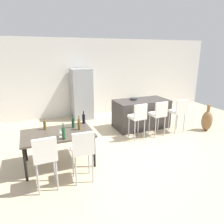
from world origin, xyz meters
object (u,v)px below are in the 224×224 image
at_px(wine_bottle_middle, 64,133).
at_px(wine_bottle_near, 79,124).
at_px(wine_bottle_end, 73,122).
at_px(floor_vase, 207,121).
at_px(wine_glass_far, 60,131).
at_px(wine_bottle_right, 84,119).
at_px(refrigerator, 82,94).
at_px(dining_table, 58,135).
at_px(bar_chair_right, 179,111).
at_px(potted_plant, 140,104).
at_px(dining_chair_near, 45,155).
at_px(fruit_bowl, 134,99).
at_px(bar_chair_middle, 159,113).
at_px(wine_bottle_left, 45,125).
at_px(bar_chair_left, 138,116).
at_px(kitchen_island, 141,114).
at_px(dining_chair_far, 83,148).

height_order(wine_bottle_middle, wine_bottle_near, wine_bottle_middle).
relative_size(wine_bottle_end, floor_vase, 0.38).
xyz_separation_m(wine_bottle_middle, wine_bottle_near, (0.41, 0.39, -0.00)).
bearing_deg(wine_bottle_end, wine_glass_far, -129.24).
bearing_deg(wine_bottle_right, wine_bottle_middle, -128.41).
bearing_deg(refrigerator, dining_table, -113.23).
distance_m(bar_chair_right, wine_glass_far, 3.74).
relative_size(wine_bottle_end, potted_plant, 0.57).
xyz_separation_m(dining_chair_near, potted_plant, (4.13, 3.88, -0.38)).
height_order(floor_vase, potted_plant, floor_vase).
distance_m(refrigerator, floor_vase, 4.36).
height_order(wine_bottle_near, fruit_bowl, wine_bottle_near).
relative_size(refrigerator, fruit_bowl, 8.16).
relative_size(bar_chair_middle, wine_bottle_middle, 3.11).
relative_size(bar_chair_middle, floor_vase, 1.25).
relative_size(dining_chair_near, floor_vase, 1.25).
distance_m(bar_chair_right, potted_plant, 2.55).
bearing_deg(wine_bottle_left, dining_table, -53.41).
xyz_separation_m(bar_chair_middle, bar_chair_right, (0.72, -0.00, 0.00)).
bearing_deg(wine_bottle_right, bar_chair_left, 4.77).
bearing_deg(bar_chair_middle, wine_bottle_left, -176.18).
height_order(bar_chair_middle, dining_table, bar_chair_middle).
xyz_separation_m(wine_bottle_middle, potted_plant, (3.72, 3.42, -0.56)).
xyz_separation_m(bar_chair_middle, fruit_bowl, (-0.33, 0.94, 0.26)).
height_order(bar_chair_left, dining_table, bar_chair_left).
bearing_deg(kitchen_island, floor_vase, -30.65).
bearing_deg(wine_glass_far, dining_chair_near, -120.95).
relative_size(bar_chair_left, wine_bottle_left, 3.96).
bearing_deg(floor_vase, dining_chair_far, -165.18).
bearing_deg(wine_bottle_end, fruit_bowl, 29.42).
height_order(wine_bottle_right, floor_vase, wine_bottle_right).
relative_size(bar_chair_left, refrigerator, 0.57).
relative_size(bar_chair_middle, dining_chair_near, 1.00).
bearing_deg(bar_chair_middle, wine_bottle_right, -176.66).
xyz_separation_m(kitchen_island, bar_chair_right, (0.83, -0.83, 0.24)).
distance_m(bar_chair_right, wine_bottle_left, 3.92).
distance_m(bar_chair_left, floor_vase, 2.40).
height_order(kitchen_island, dining_table, kitchen_island).
bearing_deg(dining_chair_near, fruit_bowl, 37.90).
xyz_separation_m(wine_bottle_middle, refrigerator, (1.23, 3.43, 0.05)).
bearing_deg(fruit_bowl, wine_bottle_left, -157.97).
relative_size(dining_table, potted_plant, 2.73).
relative_size(kitchen_island, fruit_bowl, 7.68).
xyz_separation_m(fruit_bowl, floor_vase, (2.01, -1.17, -0.63)).
bearing_deg(kitchen_island, fruit_bowl, 153.18).
relative_size(wine_bottle_left, floor_vase, 0.32).
distance_m(wine_bottle_left, wine_bottle_right, 0.92).
height_order(bar_chair_right, refrigerator, refrigerator).
bearing_deg(potted_plant, bar_chair_right, -92.53).
height_order(bar_chair_right, wine_glass_far, bar_chair_right).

